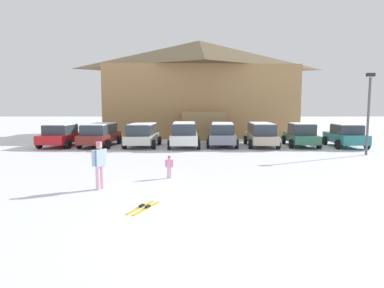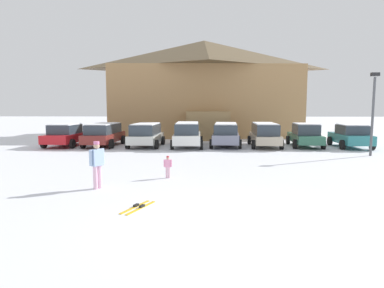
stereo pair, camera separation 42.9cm
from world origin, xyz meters
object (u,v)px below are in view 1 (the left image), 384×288
object	(u,v)px
pair_of_skis	(144,207)
skier_child_in_pink_snowsuit	(169,166)
parked_red_sedan	(61,135)
parked_teal_hatchback	(345,135)
parked_silver_wagon	(142,134)
parked_grey_wagon	(222,134)
parked_white_suv	(184,134)
ski_lodge	(199,87)
parked_beige_suv	(261,134)
parked_green_coupe	(301,135)
lamp_post	(368,109)
skier_adult_in_blue_parka	(99,163)
parked_maroon_van	(100,134)

from	to	relation	value
pair_of_skis	skier_child_in_pink_snowsuit	bearing A→B (deg)	83.57
parked_red_sedan	parked_teal_hatchback	world-z (taller)	parked_teal_hatchback
parked_silver_wagon	pair_of_skis	distance (m)	14.59
parked_grey_wagon	skier_child_in_pink_snowsuit	size ratio (longest dim) A/B	5.46
parked_white_suv	parked_teal_hatchback	world-z (taller)	parked_white_suv
ski_lodge	parked_beige_suv	distance (m)	11.79
parked_red_sedan	skier_child_in_pink_snowsuit	bearing A→B (deg)	-51.71
parked_red_sedan	ski_lodge	bearing A→B (deg)	46.38
parked_green_coupe	pair_of_skis	size ratio (longest dim) A/B	3.19
ski_lodge	parked_green_coupe	xyz separation A→B (m)	(7.06, -10.23, -3.84)
parked_teal_hatchback	pair_of_skis	size ratio (longest dim) A/B	2.89
parked_red_sedan	parked_beige_suv	size ratio (longest dim) A/B	0.89
parked_red_sedan	parked_teal_hatchback	bearing A→B (deg)	-0.73
parked_teal_hatchback	pair_of_skis	bearing A→B (deg)	-130.23
parked_red_sedan	parked_green_coupe	world-z (taller)	parked_green_coupe
parked_red_sedan	parked_beige_suv	bearing A→B (deg)	0.19
parked_red_sedan	parked_silver_wagon	bearing A→B (deg)	-1.49
pair_of_skis	parked_teal_hatchback	bearing A→B (deg)	49.77
parked_silver_wagon	parked_green_coupe	size ratio (longest dim) A/B	0.96
parked_grey_wagon	skier_child_in_pink_snowsuit	xyz separation A→B (m)	(-3.09, -10.86, -0.39)
parked_white_suv	pair_of_skis	distance (m)	14.41
parked_green_coupe	parked_beige_suv	bearing A→B (deg)	-177.45
parked_beige_suv	pair_of_skis	size ratio (longest dim) A/B	3.39
parked_beige_suv	pair_of_skis	world-z (taller)	parked_beige_suv
parked_grey_wagon	pair_of_skis	distance (m)	15.34
parked_beige_suv	parked_green_coupe	world-z (taller)	parked_beige_suv
parked_silver_wagon	parked_teal_hatchback	size ratio (longest dim) A/B	1.06
lamp_post	ski_lodge	bearing A→B (deg)	123.33
parked_red_sedan	skier_adult_in_blue_parka	xyz separation A→B (m)	(6.02, -12.36, 0.13)
parked_red_sedan	parked_maroon_van	size ratio (longest dim) A/B	0.91
lamp_post	pair_of_skis	bearing A→B (deg)	-138.06
parked_green_coupe	parked_white_suv	bearing A→B (deg)	-177.42
parked_white_suv	parked_green_coupe	bearing A→B (deg)	2.58
ski_lodge	parked_teal_hatchback	xyz separation A→B (m)	(10.04, -10.66, -3.85)
parked_green_coupe	parked_teal_hatchback	size ratio (longest dim) A/B	1.10
parked_maroon_van	parked_grey_wagon	size ratio (longest dim) A/B	0.96
parked_teal_hatchback	parked_grey_wagon	bearing A→B (deg)	176.06
parked_beige_suv	parked_teal_hatchback	world-z (taller)	parked_beige_suv
parked_red_sedan	parked_maroon_van	bearing A→B (deg)	3.80
parked_maroon_van	lamp_post	bearing A→B (deg)	-14.36
parked_maroon_van	parked_grey_wagon	xyz separation A→B (m)	(8.73, 0.16, 0.01)
parked_white_suv	lamp_post	size ratio (longest dim) A/B	0.99
parked_red_sedan	pair_of_skis	distance (m)	16.56
parked_grey_wagon	parked_beige_suv	distance (m)	2.73
ski_lodge	skier_child_in_pink_snowsuit	size ratio (longest dim) A/B	20.42
parked_teal_hatchback	pair_of_skis	xyz separation A→B (m)	(-12.10, -14.31, -0.80)
skier_child_in_pink_snowsuit	parked_maroon_van	bearing A→B (deg)	117.80
parked_green_coupe	lamp_post	world-z (taller)	lamp_post
ski_lodge	skier_adult_in_blue_parka	size ratio (longest dim) A/B	10.92
parked_red_sedan	skier_adult_in_blue_parka	size ratio (longest dim) A/B	2.54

